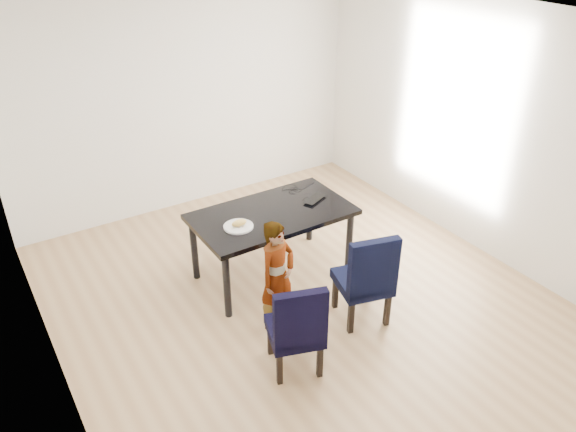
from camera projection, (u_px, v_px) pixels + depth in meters
floor at (299, 298)px, 5.65m from camera, size 4.50×5.00×0.01m
ceiling at (302, 17)px, 4.31m from camera, size 4.50×5.00×0.01m
wall_back at (187, 101)px, 6.82m from camera, size 4.50×0.01×2.70m
wall_front at (546, 340)px, 3.14m from camera, size 4.50×0.01×2.70m
wall_left at (32, 251)px, 3.93m from camera, size 0.01×5.00×2.70m
wall_right at (475, 128)px, 6.03m from camera, size 0.01×5.00×2.70m
dining_table at (273, 244)px, 5.83m from camera, size 1.60×0.90×0.75m
chair_left at (295, 324)px, 4.62m from camera, size 0.55×0.56×0.90m
chair_right at (363, 274)px, 5.17m from camera, size 0.57×0.58×0.96m
child at (277, 276)px, 5.04m from camera, size 0.46×0.37×1.09m
plate at (238, 226)px, 5.38m from camera, size 0.34×0.34×0.02m
sandwich at (239, 223)px, 5.37m from camera, size 0.16×0.08×0.06m
laptop at (311, 198)px, 5.88m from camera, size 0.34×0.29×0.02m
cable_tangle at (295, 191)px, 6.04m from camera, size 0.17×0.17×0.01m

